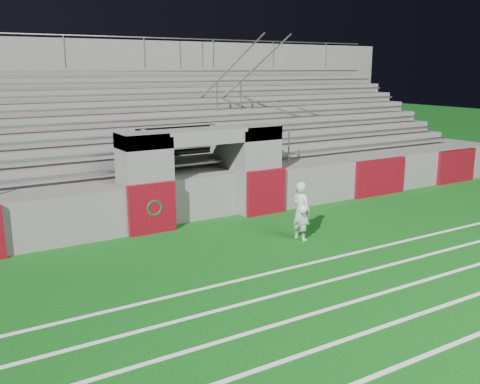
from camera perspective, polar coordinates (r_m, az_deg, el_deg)
ground at (r=12.69m, az=3.49°, el=-6.53°), size 90.00×90.00×0.00m
field_markings at (r=9.39m, az=21.81°, el=-14.84°), size 28.00×8.09×0.01m
stadium_structure at (r=19.24m, az=-10.17°, el=4.63°), size 26.00×8.48×5.42m
goalkeeper_with_ball at (r=13.53m, az=6.53°, el=-2.01°), size 0.51×0.71×1.50m
hose_coil at (r=14.16m, az=-9.19°, el=-1.62°), size 0.55×0.15×0.55m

